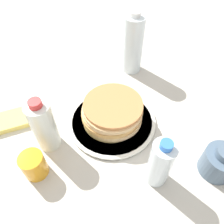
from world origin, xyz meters
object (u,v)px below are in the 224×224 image
Objects in this scene: plate at (112,121)px; juice_glass at (34,165)px; water_bottle_near at (44,126)px; pancake_stack at (112,113)px; cream_jug at (220,162)px; water_bottle_far at (160,163)px; water_bottle_mid at (133,45)px.

juice_glass is at bearing -15.67° from plate.
juice_glass is at bearing 23.07° from water_bottle_near.
pancake_stack is 1.03× the size of water_bottle_near.
plate is 0.28m from juice_glass.
cream_jug is 0.18m from water_bottle_far.
water_bottle_near reaches higher than plate.
water_bottle_mid is at bearing -161.19° from plate.
cream_jug is 0.51m from water_bottle_near.
water_bottle_far is (0.38, 0.31, -0.03)m from water_bottle_mid.
plate is 2.87× the size of cream_jug.
pancake_stack is 1.95× the size of cream_jug.
water_bottle_mid is at bearing -140.65° from water_bottle_far.
plate is at bearing -147.35° from pancake_stack.
water_bottle_mid reaches higher than cream_jug.
water_bottle_far is at bearing 66.35° from plate.
plate is at bearing 18.81° from water_bottle_mid.
juice_glass is (0.27, -0.08, 0.03)m from plate.
water_bottle_mid is at bearing -120.32° from cream_jug.
water_bottle_mid is 0.49m from water_bottle_far.
water_bottle_far is at bearing 104.65° from water_bottle_near.
water_bottle_near is (0.18, -0.12, 0.08)m from plate.
water_bottle_mid is (-0.29, -0.10, 0.06)m from pancake_stack.
cream_jug is (-0.30, 0.42, 0.00)m from juice_glass.
plate is 0.25m from water_bottle_far.
water_bottle_mid is at bearing 177.76° from water_bottle_near.
juice_glass is 0.52m from cream_jug.
cream_jug is at bearing 59.68° from water_bottle_mid.
plate is at bearing -85.60° from cream_jug.
pancake_stack is (0.00, 0.00, 0.05)m from plate.
water_bottle_mid is (-0.46, 0.02, 0.03)m from water_bottle_near.
water_bottle_near reaches higher than pancake_stack.
pancake_stack is at bearing 163.92° from juice_glass.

